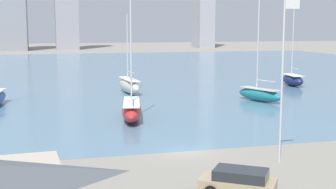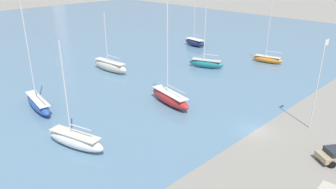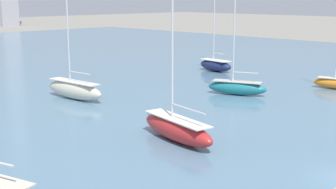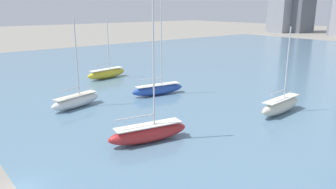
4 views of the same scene
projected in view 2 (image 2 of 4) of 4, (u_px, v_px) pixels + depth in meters
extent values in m
plane|color=gray|center=(255.00, 131.00, 42.92)|extent=(500.00, 500.00, 0.00)
cube|color=slate|center=(27.00, 43.00, 88.53)|extent=(180.00, 140.00, 0.00)
cylinder|color=silver|center=(317.00, 86.00, 41.39)|extent=(0.14, 0.14, 11.99)
cube|color=white|center=(327.00, 42.00, 39.72)|extent=(1.10, 0.03, 0.70)
ellipsoid|color=#1E757F|center=(206.00, 64.00, 68.03)|extent=(4.52, 7.50, 1.71)
cube|color=#BCB7AD|center=(206.00, 60.00, 67.73)|extent=(3.71, 6.15, 0.10)
cube|color=#2D2D33|center=(206.00, 66.00, 68.21)|extent=(0.65, 1.28, 0.77)
cylinder|color=silver|center=(205.00, 23.00, 65.09)|extent=(0.18, 0.18, 14.89)
cylinder|color=silver|center=(211.00, 55.00, 66.93)|extent=(1.33, 2.97, 0.14)
ellipsoid|color=#B72828|center=(170.00, 98.00, 50.52)|extent=(3.72, 9.38, 1.95)
cube|color=silver|center=(170.00, 93.00, 50.17)|extent=(3.05, 7.69, 0.10)
cube|color=#2D2D33|center=(170.00, 102.00, 50.72)|extent=(0.46, 1.65, 0.88)
cylinder|color=silver|center=(167.00, 49.00, 48.15)|extent=(0.18, 0.18, 13.31)
cylinder|color=silver|center=(176.00, 89.00, 48.56)|extent=(0.96, 4.40, 0.14)
ellipsoid|color=white|center=(75.00, 140.00, 38.78)|extent=(4.14, 8.61, 1.84)
cube|color=beige|center=(75.00, 134.00, 38.45)|extent=(3.40, 7.06, 0.10)
cube|color=#2D2D33|center=(76.00, 144.00, 38.97)|extent=(0.56, 1.50, 0.83)
cylinder|color=silver|center=(65.00, 89.00, 36.63)|extent=(0.18, 0.18, 11.05)
cylinder|color=silver|center=(80.00, 127.00, 37.56)|extent=(1.03, 3.22, 0.14)
ellipsoid|color=#284CA8|center=(38.00, 104.00, 48.82)|extent=(3.30, 9.55, 1.76)
cube|color=silver|center=(37.00, 99.00, 48.51)|extent=(2.70, 7.83, 0.10)
cube|color=#2D2D33|center=(39.00, 107.00, 49.01)|extent=(0.42, 1.69, 0.79)
cylinder|color=silver|center=(28.00, 50.00, 46.28)|extent=(0.18, 0.18, 14.45)
cylinder|color=silver|center=(39.00, 95.00, 46.94)|extent=(0.83, 4.42, 0.14)
ellipsoid|color=orange|center=(267.00, 59.00, 71.46)|extent=(3.19, 6.79, 1.44)
cube|color=beige|center=(268.00, 56.00, 71.21)|extent=(2.62, 5.57, 0.10)
cube|color=#2D2D33|center=(267.00, 61.00, 71.61)|extent=(0.42, 1.19, 0.65)
cylinder|color=silver|center=(269.00, 28.00, 69.16)|extent=(0.18, 0.18, 11.98)
cylinder|color=silver|center=(274.00, 52.00, 70.19)|extent=(0.91, 3.34, 0.14)
ellipsoid|color=beige|center=(110.00, 66.00, 65.68)|extent=(2.63, 9.49, 2.12)
cube|color=silver|center=(110.00, 61.00, 65.30)|extent=(2.16, 7.78, 0.10)
cube|color=#2D2D33|center=(110.00, 69.00, 65.90)|extent=(0.30, 1.69, 0.95)
cylinder|color=silver|center=(106.00, 37.00, 63.88)|extent=(0.18, 0.18, 9.62)
cylinder|color=silver|center=(113.00, 57.00, 64.20)|extent=(0.45, 3.65, 0.14)
ellipsoid|color=#19234C|center=(195.00, 43.00, 85.39)|extent=(3.04, 6.77, 1.84)
cube|color=silver|center=(195.00, 39.00, 85.06)|extent=(2.50, 5.55, 0.10)
cube|color=#2D2D33|center=(195.00, 44.00, 85.58)|extent=(0.28, 1.19, 0.83)
cylinder|color=silver|center=(195.00, 15.00, 83.10)|extent=(0.18, 0.18, 12.12)
cylinder|color=silver|center=(197.00, 35.00, 84.12)|extent=(0.38, 2.41, 0.14)
cylinder|color=black|center=(332.00, 165.00, 35.10)|extent=(0.81, 0.68, 0.78)
cylinder|color=black|center=(320.00, 154.00, 37.03)|extent=(0.81, 0.68, 0.78)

